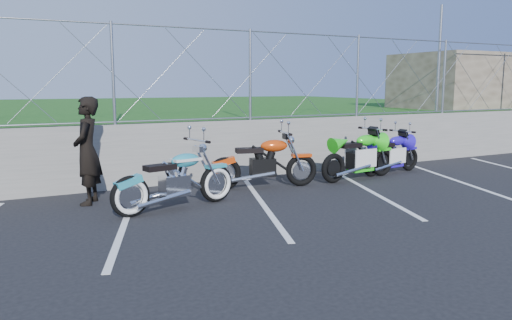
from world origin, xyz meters
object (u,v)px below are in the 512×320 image
sportbike_green (360,158)px  sportbike_blue (392,155)px  cruiser_turquoise (177,182)px  naked_orange (265,164)px  person_standing (87,151)px

sportbike_green → sportbike_blue: 1.17m
cruiser_turquoise → sportbike_green: (4.46, 0.74, 0.02)m
cruiser_turquoise → sportbike_green: 4.52m
cruiser_turquoise → sportbike_blue: (5.60, 0.97, -0.03)m
cruiser_turquoise → naked_orange: size_ratio=1.02×
sportbike_green → person_standing: size_ratio=1.15×
sportbike_blue → person_standing: (-6.87, 0.09, 0.51)m
sportbike_green → cruiser_turquoise: bearing=-177.8°
sportbike_blue → naked_orange: bearing=173.1°
naked_orange → sportbike_green: naked_orange is taller
cruiser_turquoise → sportbike_green: cruiser_turquoise is taller
sportbike_blue → person_standing: size_ratio=1.02×
sportbike_green → sportbike_blue: size_ratio=1.12×
cruiser_turquoise → person_standing: 1.72m
sportbike_green → sportbike_blue: sportbike_green is taller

